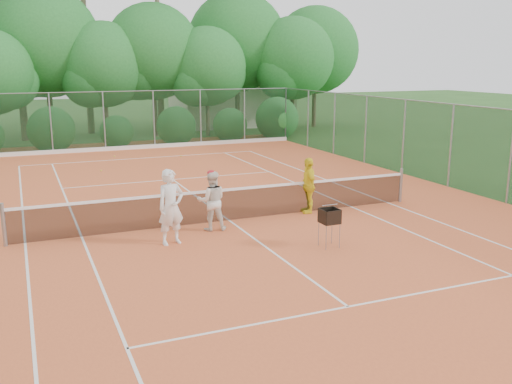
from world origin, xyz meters
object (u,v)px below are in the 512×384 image
Objects in this scene: player_yellow at (308,185)px; player_white at (171,207)px; ball_hopper at (330,217)px; player_center_grp at (212,201)px.

player_white is at bearing -61.77° from player_yellow.
player_white is 1.97× the size of ball_hopper.
player_white is 4.80m from player_yellow.
player_center_grp is 1.71× the size of ball_hopper.
player_white is 1.53m from player_center_grp.
player_center_grp is at bearing -67.86° from player_yellow.
player_white reaches higher than player_center_grp.
ball_hopper is (2.20, -2.51, -0.05)m from player_center_grp.
player_center_grp is (1.32, 0.77, -0.13)m from player_white.
player_yellow is at bearing 76.11° from ball_hopper.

